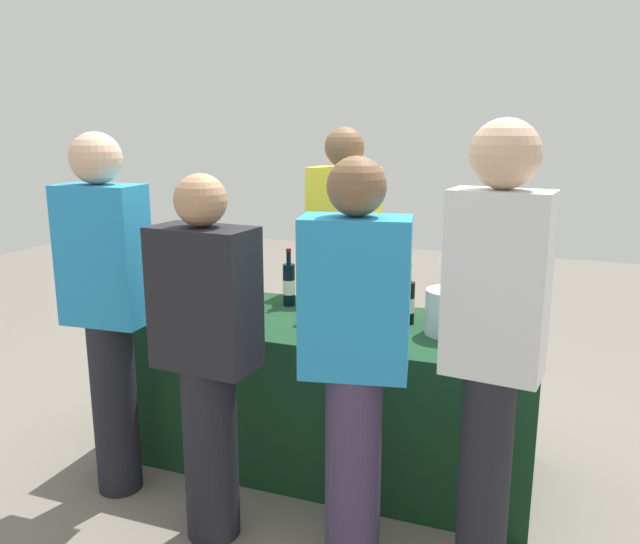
{
  "coord_description": "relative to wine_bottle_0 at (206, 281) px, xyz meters",
  "views": [
    {
      "loc": [
        1.08,
        -2.91,
        1.73
      ],
      "look_at": [
        0.0,
        0.0,
        1.02
      ],
      "focal_mm": 35.86,
      "sensor_mm": 36.0,
      "label": 1
    }
  ],
  "objects": [
    {
      "name": "ground_plane",
      "position": [
        0.71,
        -0.1,
        -0.89
      ],
      "size": [
        12.0,
        12.0,
        0.0
      ],
      "primitive_type": "plane",
      "color": "slate"
    },
    {
      "name": "wine_bottle_5",
      "position": [
        1.04,
        0.04,
        -0.01
      ],
      "size": [
        0.08,
        0.08,
        0.3
      ],
      "color": "black",
      "rests_on": "tasting_table"
    },
    {
      "name": "wine_bottle_6",
      "position": [
        1.14,
        -0.0,
        -0.01
      ],
      "size": [
        0.07,
        0.07,
        0.31
      ],
      "color": "black",
      "rests_on": "tasting_table"
    },
    {
      "name": "wine_bottle_7",
      "position": [
        1.32,
        0.1,
        0.0
      ],
      "size": [
        0.07,
        0.07,
        0.33
      ],
      "color": "black",
      "rests_on": "tasting_table"
    },
    {
      "name": "server_pouring",
      "position": [
        0.62,
        0.56,
        0.05
      ],
      "size": [
        0.42,
        0.26,
        1.72
      ],
      "rotation": [
        0.0,
        0.0,
        3.05
      ],
      "color": "#3F3351",
      "rests_on": "ground_plane"
    },
    {
      "name": "wine_bottle_2",
      "position": [
        0.46,
        0.09,
        -0.0
      ],
      "size": [
        0.07,
        0.07,
        0.32
      ],
      "color": "black",
      "rests_on": "tasting_table"
    },
    {
      "name": "wine_glass_1",
      "position": [
        0.67,
        -0.18,
        -0.03
      ],
      "size": [
        0.06,
        0.06,
        0.13
      ],
      "color": "silver",
      "rests_on": "tasting_table"
    },
    {
      "name": "tasting_table",
      "position": [
        0.71,
        -0.1,
        -0.5
      ],
      "size": [
        2.16,
        0.8,
        0.77
      ],
      "primitive_type": "cube",
      "color": "#14381E",
      "rests_on": "ground_plane"
    },
    {
      "name": "wine_glass_2",
      "position": [
        0.96,
        -0.29,
        -0.02
      ],
      "size": [
        0.07,
        0.07,
        0.14
      ],
      "color": "silver",
      "rests_on": "tasting_table"
    },
    {
      "name": "guest_2",
      "position": [
        1.12,
        -0.81,
        -0.01
      ],
      "size": [
        0.44,
        0.3,
        1.63
      ],
      "rotation": [
        0.0,
        0.0,
        0.19
      ],
      "color": "#3F3351",
      "rests_on": "ground_plane"
    },
    {
      "name": "wine_bottle_0",
      "position": [
        0.0,
        0.0,
        0.0
      ],
      "size": [
        0.08,
        0.08,
        0.32
      ],
      "color": "black",
      "rests_on": "tasting_table"
    },
    {
      "name": "guest_3",
      "position": [
        1.62,
        -0.8,
        0.11
      ],
      "size": [
        0.36,
        0.24,
        1.76
      ],
      "rotation": [
        0.0,
        0.0,
        -0.13
      ],
      "color": "black",
      "rests_on": "ground_plane"
    },
    {
      "name": "wine_bottle_1",
      "position": [
        0.31,
        -0.01,
        0.0
      ],
      "size": [
        0.08,
        0.08,
        0.33
      ],
      "color": "black",
      "rests_on": "tasting_table"
    },
    {
      "name": "ice_bucket",
      "position": [
        1.36,
        -0.09,
        -0.01
      ],
      "size": [
        0.23,
        0.23,
        0.21
      ],
      "primitive_type": "cylinder",
      "color": "silver",
      "rests_on": "tasting_table"
    },
    {
      "name": "guest_1",
      "position": [
        0.5,
        -0.86,
        -0.05
      ],
      "size": [
        0.43,
        0.26,
        1.55
      ],
      "rotation": [
        0.0,
        0.0,
        -0.08
      ],
      "color": "black",
      "rests_on": "ground_plane"
    },
    {
      "name": "wine_bottle_3",
      "position": [
        0.83,
        0.1,
        -0.01
      ],
      "size": [
        0.07,
        0.07,
        0.32
      ],
      "color": "black",
      "rests_on": "tasting_table"
    },
    {
      "name": "guest_0",
      "position": [
        -0.1,
        -0.71,
        0.05
      ],
      "size": [
        0.39,
        0.23,
        1.71
      ],
      "rotation": [
        0.0,
        0.0,
        0.06
      ],
      "color": "black",
      "rests_on": "ground_plane"
    },
    {
      "name": "wine_bottle_4",
      "position": [
        0.93,
        0.08,
        0.0
      ],
      "size": [
        0.07,
        0.07,
        0.33
      ],
      "color": "black",
      "rests_on": "tasting_table"
    },
    {
      "name": "wine_glass_0",
      "position": [
        0.28,
        -0.16,
        -0.02
      ],
      "size": [
        0.07,
        0.07,
        0.13
      ],
      "color": "silver",
      "rests_on": "tasting_table"
    }
  ]
}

